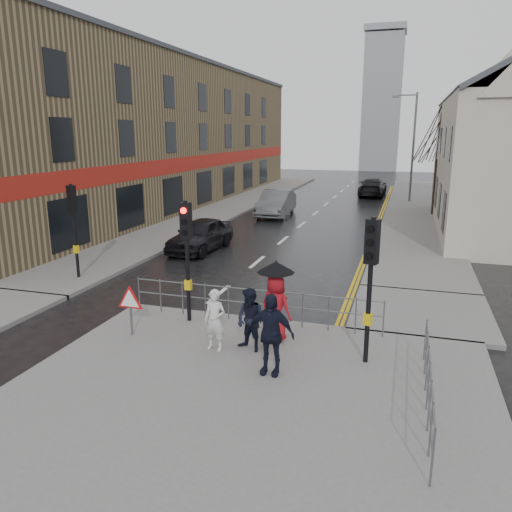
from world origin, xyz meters
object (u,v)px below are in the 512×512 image
Objects in this scene: pedestrian_with_umbrella at (276,297)px; car_mid at (276,203)px; pedestrian_a at (215,320)px; pedestrian_d at (270,334)px; pedestrian_b at (250,320)px; car_parked at (201,235)px.

pedestrian_with_umbrella is 20.17m from car_mid.
pedestrian_a is 1.80m from pedestrian_d.
pedestrian_b is 0.31× the size of car_mid.
pedestrian_d is at bearing -56.19° from car_parked.
pedestrian_d is 12.62m from car_parked.
pedestrian_b is 20.89m from car_mid.
pedestrian_with_umbrella is at bearing 86.46° from pedestrian_b.
car_parked is at bearing 140.97° from pedestrian_b.
pedestrian_a is 11.17m from car_parked.
pedestrian_b is 0.85× the size of pedestrian_d.
pedestrian_with_umbrella is 10.87m from car_parked.
car_mid is (-4.72, 20.35, -0.09)m from pedestrian_b.
car_parked is at bearing 122.01° from pedestrian_d.
pedestrian_b is at bearing 129.54° from pedestrian_d.
car_mid is (-5.49, 21.35, -0.23)m from pedestrian_d.
car_mid is at bearing 124.80° from pedestrian_b.
pedestrian_d reaches higher than car_mid.
pedestrian_a is 0.74× the size of pedestrian_with_umbrella.
pedestrian_b is at bearing -78.94° from car_mid.
pedestrian_with_umbrella is at bearing 103.29° from pedestrian_d.
pedestrian_with_umbrella reaches higher than car_parked.
pedestrian_b is (0.84, 0.21, 0.02)m from pedestrian_a.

